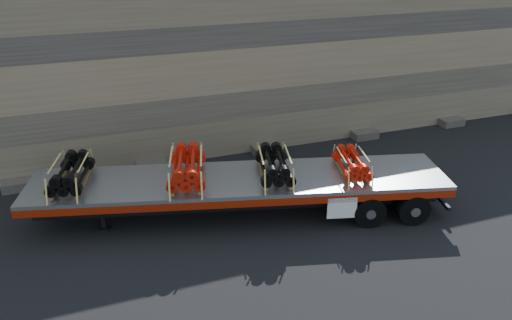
% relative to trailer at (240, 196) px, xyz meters
% --- Properties ---
extents(ground, '(120.00, 120.00, 0.00)m').
position_rel_trailer_xyz_m(ground, '(0.70, -0.13, -0.70)').
color(ground, black).
rests_on(ground, ground).
extents(rock_wall, '(44.00, 3.00, 7.00)m').
position_rel_trailer_xyz_m(rock_wall, '(0.70, 6.37, 2.80)').
color(rock_wall, '#7A6B54').
rests_on(rock_wall, ground).
extents(trailer, '(14.17, 6.08, 1.39)m').
position_rel_trailer_xyz_m(trailer, '(0.00, 0.00, 0.00)').
color(trailer, '#A1A4A8').
rests_on(trailer, ground).
extents(bundle_front, '(1.60, 2.39, 0.77)m').
position_rel_trailer_xyz_m(bundle_front, '(-5.28, 1.36, 1.08)').
color(bundle_front, black).
rests_on(bundle_front, trailer).
extents(bundle_midfront, '(1.75, 2.61, 0.85)m').
position_rel_trailer_xyz_m(bundle_midfront, '(-1.68, 0.43, 1.12)').
color(bundle_midfront, red).
rests_on(bundle_midfront, trailer).
extents(bundle_midrear, '(1.62, 2.41, 0.78)m').
position_rel_trailer_xyz_m(bundle_midrear, '(1.14, -0.29, 1.09)').
color(bundle_midrear, black).
rests_on(bundle_midrear, trailer).
extents(bundle_rear, '(1.39, 2.07, 0.67)m').
position_rel_trailer_xyz_m(bundle_rear, '(3.71, -0.96, 1.03)').
color(bundle_rear, red).
rests_on(bundle_rear, trailer).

